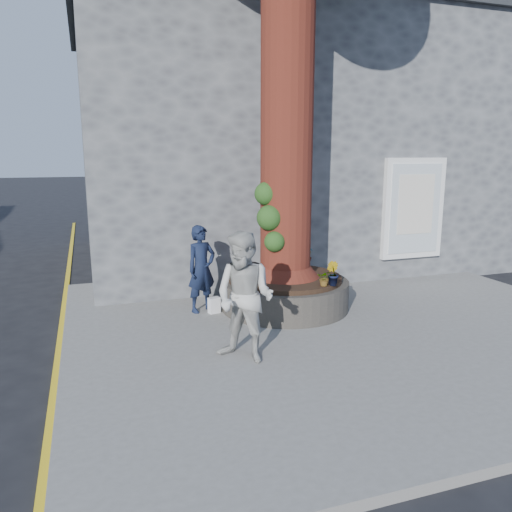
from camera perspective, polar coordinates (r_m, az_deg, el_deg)
name	(u,v)px	position (r m, az deg, el deg)	size (l,w,h in m)	color
ground	(285,362)	(7.23, 3.36, -12.01)	(120.00, 120.00, 0.00)	black
pavement	(345,324)	(8.66, 10.14, -7.66)	(9.00, 8.00, 0.12)	slate
yellow_line	(58,363)	(7.70, -21.72, -11.29)	(0.10, 30.00, 0.01)	yellow
stone_shop	(272,143)	(14.23, 1.89, 12.73)	(10.30, 8.30, 6.30)	#4D4F52
neighbour_shop	(499,150)	(18.63, 26.02, 10.85)	(6.00, 8.00, 6.00)	#4D4F52
planter	(285,292)	(9.12, 3.31, -4.17)	(2.30, 2.30, 0.60)	black
man	(201,269)	(8.86, -6.25, -1.47)	(0.56, 0.37, 1.55)	#121A32
woman	(245,297)	(6.69, -1.28, -4.75)	(0.86, 0.67, 1.78)	#B2B1AA
shopping_bag	(214,305)	(8.89, -4.81, -5.62)	(0.20, 0.12, 0.28)	white
plant_a	(308,253)	(10.09, 6.00, 0.34)	(0.22, 0.15, 0.41)	gray
plant_b	(332,274)	(8.45, 8.73, -2.00)	(0.22, 0.21, 0.40)	gray
plant_c	(275,262)	(9.35, 2.14, -0.71)	(0.20, 0.20, 0.35)	gray
plant_d	(325,278)	(8.41, 7.87, -2.53)	(0.24, 0.21, 0.27)	gray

